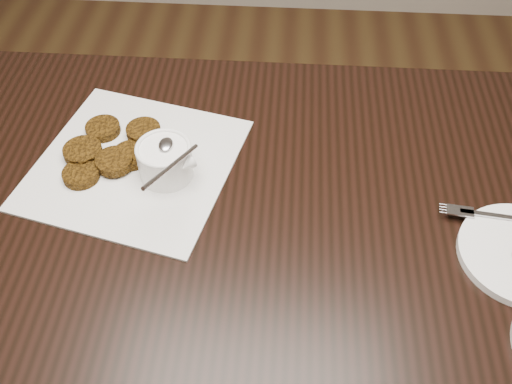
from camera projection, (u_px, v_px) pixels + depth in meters
table at (207, 321)px, 1.23m from camera, size 1.30×0.83×0.75m
napkin at (135, 164)px, 1.02m from camera, size 0.40×0.40×0.00m
sauce_ramekin at (163, 147)px, 0.95m from camera, size 0.14×0.14×0.13m
patty_cluster at (110, 149)px, 1.02m from camera, size 0.29×0.29×0.02m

